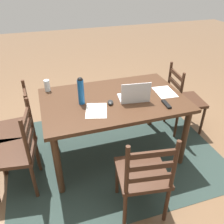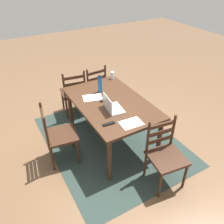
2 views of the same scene
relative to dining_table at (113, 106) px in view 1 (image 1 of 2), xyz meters
The scene contains 14 objects.
ground_plane 0.68m from the dining_table, ahead, with size 14.00×14.00×0.00m, color brown.
area_rug 0.68m from the dining_table, ahead, with size 2.53×1.99×0.01m, color #283833.
dining_table is the anchor object (origin of this frame).
chair_right_far 1.12m from the dining_table, 10.90° to the left, with size 0.50×0.50×0.95m.
chair_far_head 0.90m from the dining_table, 89.60° to the left, with size 0.50×0.50×0.95m.
chair_left_near 1.12m from the dining_table, 169.13° to the right, with size 0.49×0.49×0.95m.
chair_right_near 1.12m from the dining_table, 10.74° to the right, with size 0.47×0.47×0.95m.
laptop 0.27m from the dining_table, 152.83° to the left, with size 0.35×0.26×0.23m.
water_bottle 0.43m from the dining_table, ahead, with size 0.07×0.07×0.30m.
drinking_glass 0.81m from the dining_table, 31.54° to the right, with size 0.06×0.06×0.13m, color silver.
computer_mouse 0.16m from the dining_table, 56.85° to the left, with size 0.06×0.10×0.03m, color black.
tv_remote 0.59m from the dining_table, 147.95° to the left, with size 0.04×0.17×0.02m, color black.
paper_stack_left 0.63m from the dining_table, behind, with size 0.21×0.30×0.00m, color white.
paper_stack_right 0.33m from the dining_table, 38.13° to the left, with size 0.21×0.30×0.00m, color white.
Camera 1 is at (0.71, 2.19, 2.03)m, focal length 37.80 mm.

